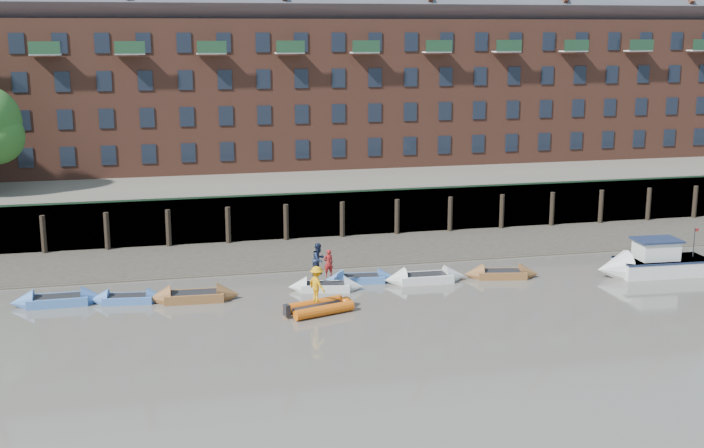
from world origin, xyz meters
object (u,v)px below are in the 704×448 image
object	(u,v)px
person_rower_b	(319,259)
rowboat_4	(361,279)
person_rower_a	(328,263)
rowboat_3	(326,287)
person_rib_crew	(317,284)
rib_tender	(321,307)
rowboat_5	(425,278)
motor_launch	(644,264)
rowboat_1	(128,299)
rowboat_6	(501,274)
rowboat_0	(58,300)
rowboat_2	(194,296)

from	to	relation	value
person_rower_b	rowboat_4	bearing A→B (deg)	-24.57
person_rower_a	rowboat_3	bearing A→B (deg)	-22.04
rowboat_4	person_rib_crew	size ratio (longest dim) A/B	2.24
rib_tender	person_rower_a	distance (m)	4.12
rowboat_5	person_rib_crew	world-z (taller)	person_rib_crew
rowboat_4	motor_launch	bearing A→B (deg)	-2.43
rowboat_1	person_rower_a	distance (m)	11.09
person_rower_a	person_rower_b	xyz separation A→B (m)	(-0.49, 0.33, 0.16)
rowboat_1	person_rower_a	xyz separation A→B (m)	(11.00, -0.29, 1.39)
person_rower_a	rowboat_6	bearing A→B (deg)	173.51
rowboat_5	motor_launch	world-z (taller)	motor_launch
rowboat_0	rowboat_1	distance (m)	3.67
rowboat_0	person_rower_a	size ratio (longest dim) A/B	3.13
rowboat_2	motor_launch	world-z (taller)	motor_launch
rowboat_0	rowboat_2	world-z (taller)	rowboat_2
rib_tender	rowboat_0	bearing A→B (deg)	143.57
rowboat_4	rib_tender	size ratio (longest dim) A/B	1.13
rowboat_1	rowboat_4	distance (m)	13.20
rowboat_4	person_rib_crew	xyz separation A→B (m)	(-3.56, -4.97, 1.33)
rowboat_2	rib_tender	size ratio (longest dim) A/B	1.32
person_rib_crew	rowboat_6	bearing A→B (deg)	-95.45
rowboat_2	person_rower_b	distance (m)	7.21
rowboat_4	person_rower_b	distance (m)	3.20
rowboat_3	person_rower_b	size ratio (longest dim) A/B	2.34
rowboat_2	motor_launch	bearing A→B (deg)	0.63
rowboat_0	rib_tender	world-z (taller)	rowboat_0
person_rib_crew	rowboat_0	bearing A→B (deg)	47.38
rowboat_5	rib_tender	bearing A→B (deg)	-148.20
motor_launch	person_rower_b	bearing A→B (deg)	-2.08
rib_tender	person_rib_crew	size ratio (longest dim) A/B	1.99
rowboat_5	person_rower_b	world-z (taller)	person_rower_b
person_rower_a	rowboat_5	bearing A→B (deg)	175.89
rowboat_6	rowboat_4	bearing A→B (deg)	-175.67
rowboat_2	rib_tender	world-z (taller)	rowboat_2
rowboat_0	rowboat_3	distance (m)	14.50
rowboat_3	rib_tender	bearing A→B (deg)	-93.26
rowboat_0	motor_launch	size ratio (longest dim) A/B	0.70
rowboat_3	person_rib_crew	bearing A→B (deg)	-96.17
rowboat_2	person_rower_a	size ratio (longest dim) A/B	3.20
rib_tender	rowboat_4	bearing A→B (deg)	37.70
rowboat_2	person_rower_a	distance (m)	7.64
rowboat_0	rowboat_4	xyz separation A→B (m)	(16.81, 0.46, -0.04)
rowboat_5	person_rower_b	bearing A→B (deg)	-178.20
rib_tender	person_rib_crew	xyz separation A→B (m)	(-0.22, -0.05, 1.27)
rowboat_6	person_rower_b	size ratio (longest dim) A/B	2.45
rowboat_5	rowboat_1	bearing A→B (deg)	-178.20
rowboat_0	rowboat_1	size ratio (longest dim) A/B	1.16
motor_launch	rowboat_1	bearing A→B (deg)	-0.35
motor_launch	person_rower_a	world-z (taller)	person_rower_a
rowboat_4	rib_tender	world-z (taller)	rowboat_4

